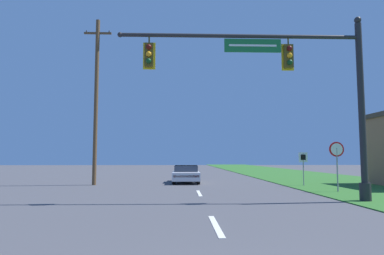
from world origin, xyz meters
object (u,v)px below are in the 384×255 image
(stop_sign, at_px, (337,155))
(car_ahead, at_px, (186,174))
(route_sign_post, at_px, (303,161))
(utility_pole_near, at_px, (96,98))
(signal_mast, at_px, (299,86))

(stop_sign, bearing_deg, car_ahead, 136.77)
(stop_sign, xyz_separation_m, route_sign_post, (-0.34, 3.87, -0.34))
(car_ahead, distance_m, utility_pole_near, 7.99)
(signal_mast, height_order, route_sign_post, signal_mast)
(signal_mast, relative_size, stop_sign, 4.03)
(signal_mast, relative_size, route_sign_post, 4.97)
(stop_sign, height_order, route_sign_post, stop_sign)
(signal_mast, distance_m, utility_pole_near, 13.59)
(car_ahead, height_order, route_sign_post, route_sign_post)
(signal_mast, distance_m, route_sign_post, 8.63)
(utility_pole_near, bearing_deg, car_ahead, 18.67)
(route_sign_post, relative_size, utility_pole_near, 0.19)
(signal_mast, bearing_deg, stop_sign, 49.71)
(car_ahead, xyz_separation_m, stop_sign, (7.54, -7.09, 1.26))
(car_ahead, relative_size, route_sign_post, 2.30)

